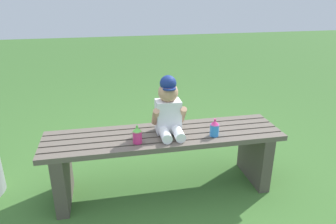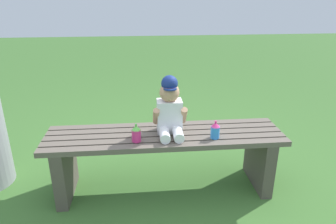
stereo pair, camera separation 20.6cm
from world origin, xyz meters
The scene contains 5 objects.
ground_plane centered at (0.00, 0.00, 0.00)m, with size 16.00×16.00×0.00m, color #3D6B2D.
park_bench centered at (0.00, 0.00, 0.30)m, with size 1.65×0.41×0.45m.
child_figure centered at (0.04, 0.02, 0.63)m, with size 0.23×0.27×0.40m.
sippy_cup_left centered at (-0.19, -0.10, 0.51)m, with size 0.06×0.06×0.12m.
sippy_cup_right centered at (0.33, -0.10, 0.51)m, with size 0.06×0.06×0.12m.
Camera 2 is at (-0.16, -1.95, 1.39)m, focal length 33.46 mm.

